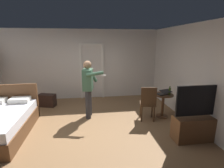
% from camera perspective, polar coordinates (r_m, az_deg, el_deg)
% --- Properties ---
extents(ground_plane, '(6.44, 6.44, 0.00)m').
position_cam_1_polar(ground_plane, '(4.63, -9.97, -14.53)').
color(ground_plane, olive).
extents(wall_back, '(6.09, 0.12, 2.65)m').
position_cam_1_polar(wall_back, '(6.80, -9.83, 6.37)').
color(wall_back, silver).
rests_on(wall_back, ground_plane).
extents(wall_right, '(0.12, 5.45, 2.65)m').
position_cam_1_polar(wall_right, '(5.01, 25.83, 2.60)').
color(wall_right, silver).
rests_on(wall_right, ground_plane).
extents(doorway_frame, '(0.93, 0.08, 2.13)m').
position_cam_1_polar(doorway_frame, '(6.73, -6.64, 5.52)').
color(doorway_frame, white).
rests_on(doorway_frame, ground_plane).
extents(tv_flatscreen, '(1.17, 0.40, 1.28)m').
position_cam_1_polar(tv_flatscreen, '(4.43, 26.63, -11.72)').
color(tv_flatscreen, brown).
rests_on(tv_flatscreen, ground_plane).
extents(side_table, '(0.57, 0.57, 0.70)m').
position_cam_1_polar(side_table, '(5.30, 16.52, -5.66)').
color(side_table, brown).
rests_on(side_table, ground_plane).
extents(laptop, '(0.41, 0.41, 0.15)m').
position_cam_1_polar(laptop, '(5.17, 16.75, -2.82)').
color(laptop, black).
rests_on(laptop, side_table).
extents(bottle_on_table, '(0.06, 0.06, 0.25)m').
position_cam_1_polar(bottle_on_table, '(5.19, 18.54, -2.27)').
color(bottle_on_table, '#39541A').
rests_on(bottle_on_table, side_table).
extents(wooden_chair, '(0.50, 0.50, 0.99)m').
position_cam_1_polar(wooden_chair, '(4.93, 11.82, -5.87)').
color(wooden_chair, '#4C331E').
rests_on(wooden_chair, ground_plane).
extents(person_blue_shirt, '(0.64, 0.65, 1.67)m').
position_cam_1_polar(person_blue_shirt, '(4.97, -7.82, -0.43)').
color(person_blue_shirt, '#333338').
rests_on(person_blue_shirt, ground_plane).
extents(suitcase_dark, '(0.62, 0.43, 0.43)m').
position_cam_1_polar(suitcase_dark, '(6.37, -20.67, -5.09)').
color(suitcase_dark, black).
rests_on(suitcase_dark, ground_plane).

